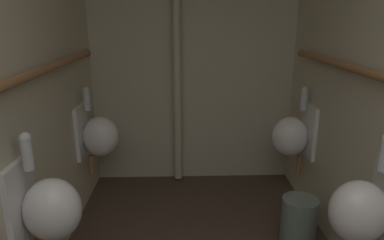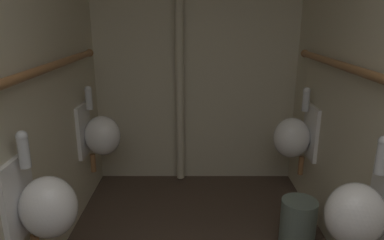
{
  "view_description": "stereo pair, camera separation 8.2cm",
  "coord_description": "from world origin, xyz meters",
  "px_view_note": "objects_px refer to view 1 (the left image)",
  "views": [
    {
      "loc": [
        -0.12,
        0.13,
        1.59
      ],
      "look_at": [
        -0.04,
        2.43,
        0.91
      ],
      "focal_mm": 32.76,
      "sensor_mm": 36.0,
      "label": 1
    },
    {
      "loc": [
        -0.04,
        0.13,
        1.59
      ],
      "look_at": [
        -0.04,
        2.43,
        0.91
      ],
      "focal_mm": 32.76,
      "sensor_mm": 36.0,
      "label": 2
    }
  ],
  "objects_px": {
    "urinal_right_far": "(292,135)",
    "urinal_left_far": "(98,135)",
    "urinal_right_mid": "(363,210)",
    "waste_bin": "(298,223)",
    "standpipe_back_wall": "(177,44)",
    "urinal_left_mid": "(48,208)"
  },
  "relations": [
    {
      "from": "urinal_right_far",
      "to": "urinal_left_far",
      "type": "bearing_deg",
      "value": 178.05
    },
    {
      "from": "urinal_right_mid",
      "to": "waste_bin",
      "type": "bearing_deg",
      "value": 100.7
    },
    {
      "from": "standpipe_back_wall",
      "to": "waste_bin",
      "type": "xyz_separation_m",
      "value": [
        0.86,
        -1.09,
        -1.16
      ]
    },
    {
      "from": "urinal_left_far",
      "to": "standpipe_back_wall",
      "type": "height_order",
      "value": "standpipe_back_wall"
    },
    {
      "from": "urinal_right_mid",
      "to": "standpipe_back_wall",
      "type": "relative_size",
      "value": 0.29
    },
    {
      "from": "urinal_left_far",
      "to": "urinal_right_mid",
      "type": "relative_size",
      "value": 1.0
    },
    {
      "from": "urinal_left_mid",
      "to": "standpipe_back_wall",
      "type": "bearing_deg",
      "value": 67.4
    },
    {
      "from": "standpipe_back_wall",
      "to": "urinal_left_far",
      "type": "bearing_deg",
      "value": -146.62
    },
    {
      "from": "urinal_left_mid",
      "to": "urinal_right_far",
      "type": "bearing_deg",
      "value": 34.07
    },
    {
      "from": "urinal_right_far",
      "to": "standpipe_back_wall",
      "type": "relative_size",
      "value": 0.29
    },
    {
      "from": "urinal_left_mid",
      "to": "waste_bin",
      "type": "relative_size",
      "value": 2.01
    },
    {
      "from": "waste_bin",
      "to": "urinal_left_mid",
      "type": "bearing_deg",
      "value": -161.85
    },
    {
      "from": "standpipe_back_wall",
      "to": "urinal_left_mid",
      "type": "bearing_deg",
      "value": -112.6
    },
    {
      "from": "urinal_right_mid",
      "to": "standpipe_back_wall",
      "type": "xyz_separation_m",
      "value": [
        -0.96,
        1.67,
        0.71
      ]
    },
    {
      "from": "urinal_right_mid",
      "to": "urinal_right_far",
      "type": "relative_size",
      "value": 1.0
    },
    {
      "from": "urinal_right_far",
      "to": "standpipe_back_wall",
      "type": "xyz_separation_m",
      "value": [
        -0.96,
        0.49,
        0.71
      ]
    },
    {
      "from": "standpipe_back_wall",
      "to": "waste_bin",
      "type": "bearing_deg",
      "value": -51.99
    },
    {
      "from": "urinal_left_far",
      "to": "urinal_right_mid",
      "type": "height_order",
      "value": "same"
    },
    {
      "from": "urinal_left_far",
      "to": "urinal_left_mid",
      "type": "bearing_deg",
      "value": -90.0
    },
    {
      "from": "urinal_right_far",
      "to": "urinal_right_mid",
      "type": "bearing_deg",
      "value": -90.0
    },
    {
      "from": "waste_bin",
      "to": "urinal_right_mid",
      "type": "bearing_deg",
      "value": -79.3
    },
    {
      "from": "urinal_left_far",
      "to": "waste_bin",
      "type": "bearing_deg",
      "value": -23.43
    }
  ]
}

